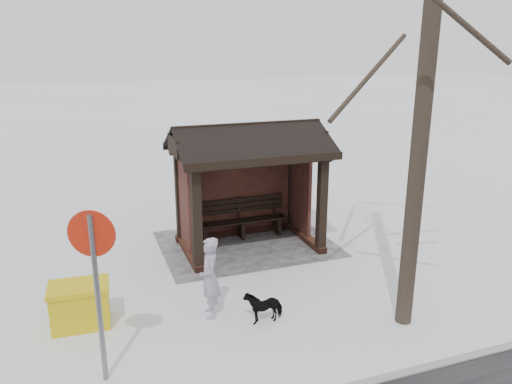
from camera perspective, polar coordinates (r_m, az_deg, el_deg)
ground at (r=12.42m, az=-0.79°, el=-6.30°), size 120.00×120.00×0.00m
kerb at (r=8.09m, az=12.98°, el=-20.44°), size 120.00×0.15×0.06m
trampled_patch at (r=12.60m, az=-1.09°, el=-5.93°), size 4.20×3.20×0.02m
bus_shelter at (r=11.90m, az=-1.08°, el=3.64°), size 3.60×2.40×3.09m
pedestrian at (r=9.20m, az=-5.31°, el=-9.72°), size 0.42×0.59×1.52m
dog at (r=9.24m, az=0.85°, el=-12.84°), size 0.70×0.34×0.58m
grit_bin at (r=9.55m, az=-19.45°, el=-12.06°), size 1.07×0.77×0.79m
road_sign at (r=7.39m, az=-17.98°, el=-7.71°), size 0.64×0.30×2.67m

